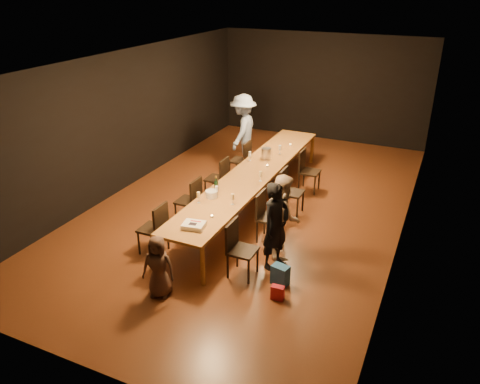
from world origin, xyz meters
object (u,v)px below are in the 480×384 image
at_px(plate_stack, 212,194).
at_px(ice_bucket, 266,153).
at_px(chair_left_0, 152,228).
at_px(chair_right_0, 243,250).
at_px(woman_birthday, 276,226).
at_px(birthday_cake, 194,225).
at_px(chair_left_3, 240,160).
at_px(chair_right_1, 270,218).
at_px(chair_left_1, 188,200).
at_px(table, 253,174).
at_px(chair_right_3, 310,171).
at_px(child, 158,267).
at_px(chair_right_2, 292,192).
at_px(man_blue, 243,131).
at_px(woman_tan, 283,215).
at_px(chair_left_2, 217,178).
at_px(champagne_bottle, 216,184).

relative_size(plate_stack, ice_bucket, 0.93).
bearing_deg(chair_left_0, chair_right_0, -90.00).
bearing_deg(plate_stack, woman_birthday, -19.99).
distance_m(birthday_cake, plate_stack, 1.15).
xyz_separation_m(chair_left_0, chair_left_3, (0.00, 3.60, 0.00)).
height_order(chair_right_1, chair_left_3, same).
bearing_deg(chair_left_3, chair_left_1, -180.00).
height_order(table, chair_right_0, chair_right_0).
xyz_separation_m(chair_right_3, woman_birthday, (0.36, -3.13, 0.28)).
bearing_deg(chair_right_1, child, -22.93).
xyz_separation_m(chair_right_0, chair_right_2, (0.00, 2.40, 0.00)).
bearing_deg(chair_right_2, child, -15.27).
relative_size(woman_birthday, birthday_cake, 3.85).
relative_size(chair_right_2, chair_right_3, 1.00).
bearing_deg(chair_left_3, plate_stack, -166.36).
relative_size(chair_right_0, man_blue, 0.52).
xyz_separation_m(chair_right_0, ice_bucket, (-0.90, 3.24, 0.41)).
bearing_deg(chair_right_1, chair_right_0, -0.00).
height_order(chair_left_1, plate_stack, chair_left_1).
relative_size(chair_right_0, chair_right_1, 1.00).
distance_m(chair_right_2, plate_stack, 1.80).
xyz_separation_m(man_blue, plate_stack, (0.93, -3.45, -0.09)).
relative_size(woman_tan, birthday_cake, 3.78).
bearing_deg(woman_birthday, chair_left_1, 92.19).
xyz_separation_m(chair_left_1, woman_birthday, (2.06, -0.73, 0.28)).
bearing_deg(woman_birthday, chair_right_2, 32.39).
distance_m(chair_left_0, woman_tan, 2.24).
bearing_deg(child, man_blue, 86.21).
bearing_deg(woman_birthday, woman_tan, 25.50).
relative_size(chair_right_2, plate_stack, 4.16).
bearing_deg(ice_bucket, chair_right_0, -74.49).
relative_size(man_blue, birthday_cake, 4.67).
height_order(chair_left_2, woman_tan, woman_tan).
height_order(plate_stack, champagne_bottle, champagne_bottle).
height_order(table, chair_left_2, chair_left_2).
xyz_separation_m(chair_left_3, birthday_cake, (0.90, -3.73, 0.32)).
bearing_deg(chair_right_0, chair_right_3, 180.00).
relative_size(chair_right_1, woman_birthday, 0.63).
bearing_deg(chair_left_1, chair_right_1, -90.00).
height_order(table, man_blue, man_blue).
bearing_deg(chair_left_2, child, -167.08).
bearing_deg(chair_left_0, birthday_cake, -98.06).
height_order(chair_right_0, ice_bucket, ice_bucket).
bearing_deg(plate_stack, table, 81.29).
height_order(chair_left_2, champagne_bottle, champagne_bottle).
height_order(table, woman_birthday, woman_birthday).
bearing_deg(chair_left_0, table, -19.50).
height_order(child, plate_stack, child).
xyz_separation_m(chair_right_1, man_blue, (-2.00, 3.24, 0.44)).
xyz_separation_m(chair_left_0, champagne_bottle, (0.61, 1.22, 0.44)).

